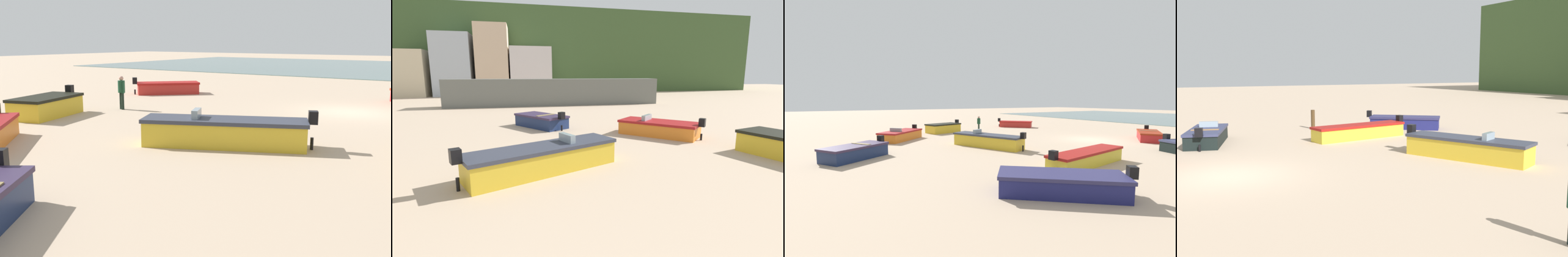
% 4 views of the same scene
% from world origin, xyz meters
% --- Properties ---
extents(headland_hill, '(90.00, 32.00, 14.41)m').
position_xyz_m(headland_hill, '(0.00, 66.00, 7.20)').
color(headland_hill, '#3B562D').
rests_on(headland_hill, ground).
extents(harbor_pier, '(21.75, 2.40, 2.73)m').
position_xyz_m(harbor_pier, '(4.29, 30.00, 1.36)').
color(harbor_pier, slate).
rests_on(harbor_pier, ground).
extents(townhouse_far_left, '(4.66, 5.38, 6.59)m').
position_xyz_m(townhouse_far_left, '(-14.67, 46.69, 3.29)').
color(townhouse_far_left, beige).
rests_on(townhouse_far_left, ground).
extents(townhouse_centre_left, '(5.22, 6.28, 9.06)m').
position_xyz_m(townhouse_centre_left, '(-8.86, 47.14, 4.53)').
color(townhouse_centre_left, '#ADB6C2').
rests_on(townhouse_centre_left, ground).
extents(townhouse_right, '(4.61, 6.94, 10.47)m').
position_xyz_m(townhouse_right, '(-3.30, 47.47, 5.24)').
color(townhouse_right, beige).
rests_on(townhouse_right, ground).
extents(townhouse_far_right, '(6.13, 5.99, 7.29)m').
position_xyz_m(townhouse_far_right, '(2.31, 46.99, 3.65)').
color(townhouse_far_right, silver).
rests_on(townhouse_far_right, ground).
extents(boat_yellow_3, '(5.32, 3.34, 1.21)m').
position_xyz_m(boat_yellow_3, '(1.43, 9.12, 0.46)').
color(boat_yellow_3, gold).
rests_on(boat_yellow_3, ground).
extents(boat_orange_4, '(4.04, 4.10, 1.08)m').
position_xyz_m(boat_orange_4, '(7.80, 13.56, 0.39)').
color(boat_orange_4, orange).
rests_on(boat_orange_4, ground).
extents(boat_navy_6, '(3.27, 3.74, 1.08)m').
position_xyz_m(boat_navy_6, '(1.89, 17.41, 0.39)').
color(boat_navy_6, navy).
rests_on(boat_navy_6, ground).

